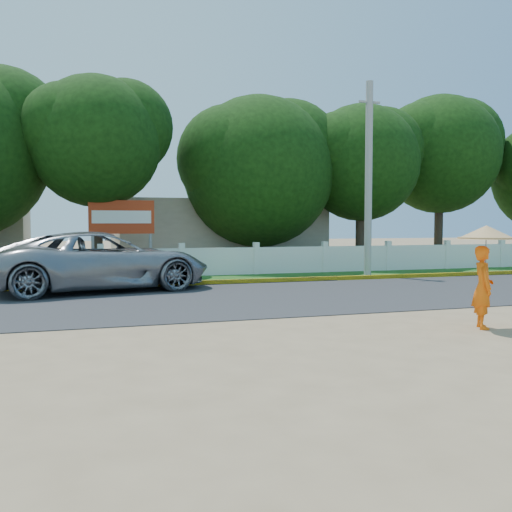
{
  "coord_description": "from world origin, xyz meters",
  "views": [
    {
      "loc": [
        -4.03,
        -10.38,
        2.04
      ],
      "look_at": [
        0.0,
        2.0,
        1.3
      ],
      "focal_mm": 40.0,
      "sensor_mm": 36.0,
      "label": 1
    }
  ],
  "objects_px": {
    "utility_pole": "(369,179)",
    "billboard": "(122,221)",
    "monk_with_parasol": "(485,261)",
    "vehicle": "(102,261)"
  },
  "relations": [
    {
      "from": "vehicle",
      "to": "monk_with_parasol",
      "type": "relative_size",
      "value": 3.23
    },
    {
      "from": "utility_pole",
      "to": "vehicle",
      "type": "height_order",
      "value": "utility_pole"
    },
    {
      "from": "vehicle",
      "to": "billboard",
      "type": "xyz_separation_m",
      "value": [
        1.02,
        4.87,
        1.24
      ]
    },
    {
      "from": "vehicle",
      "to": "monk_with_parasol",
      "type": "bearing_deg",
      "value": -153.47
    },
    {
      "from": "utility_pole",
      "to": "monk_with_parasol",
      "type": "bearing_deg",
      "value": -107.77
    },
    {
      "from": "monk_with_parasol",
      "to": "billboard",
      "type": "height_order",
      "value": "billboard"
    },
    {
      "from": "utility_pole",
      "to": "vehicle",
      "type": "relative_size",
      "value": 1.16
    },
    {
      "from": "utility_pole",
      "to": "billboard",
      "type": "distance_m",
      "value": 9.74
    },
    {
      "from": "monk_with_parasol",
      "to": "utility_pole",
      "type": "bearing_deg",
      "value": 72.23
    },
    {
      "from": "utility_pole",
      "to": "billboard",
      "type": "xyz_separation_m",
      "value": [
        -9.17,
        2.85,
        -1.62
      ]
    }
  ]
}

